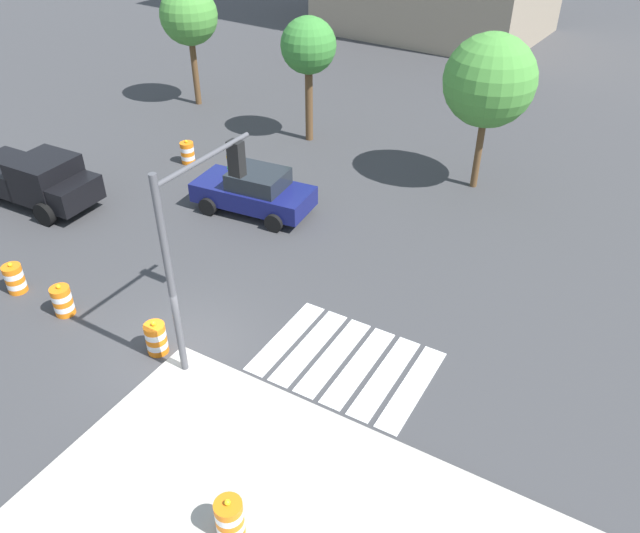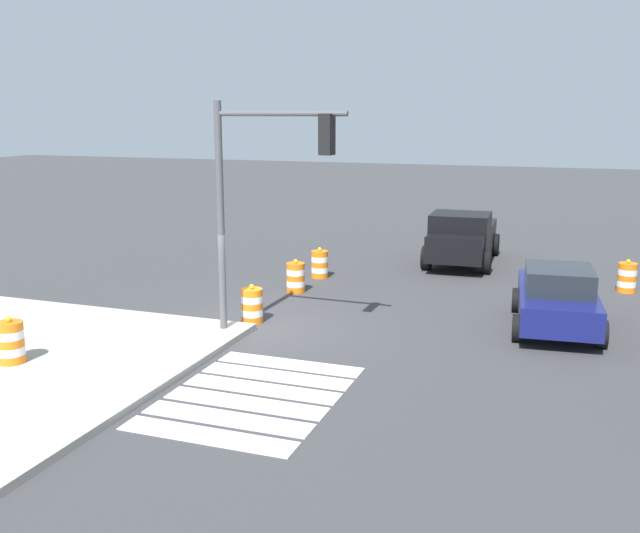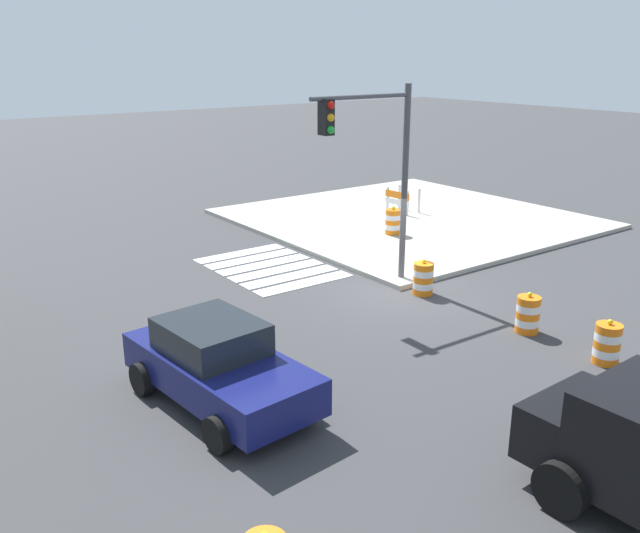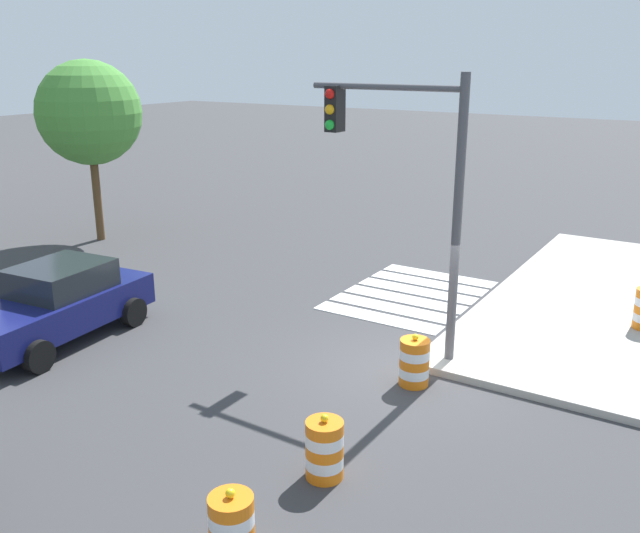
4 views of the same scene
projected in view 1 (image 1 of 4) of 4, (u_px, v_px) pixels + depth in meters
The scene contains 13 objects.
ground_plane at pixel (183, 350), 16.78m from camera, with size 120.00×120.00×0.00m, color #38383A.
crosswalk_stripes at pixel (346, 362), 16.40m from camera, with size 4.35×3.20×0.02m.
sports_car at pixel (254, 191), 22.44m from camera, with size 4.45×2.43×1.63m.
pickup_truck at pixel (37, 180), 22.83m from camera, with size 5.21×2.47×1.92m.
traffic_barrel_near_corner at pixel (156, 338), 16.49m from camera, with size 0.56×0.56×1.02m.
traffic_barrel_crosswalk_end at pixel (188, 153), 25.94m from camera, with size 0.56×0.56×1.02m.
traffic_barrel_median_near at pixel (15, 279), 18.68m from camera, with size 0.56×0.56×1.02m.
traffic_barrel_median_far at pixel (63, 301), 17.80m from camera, with size 0.56×0.56×1.02m.
traffic_barrel_on_sidewalk at pixel (230, 518), 12.02m from camera, with size 0.56×0.56×1.02m.
traffic_light_pole at pixel (198, 222), 14.67m from camera, with size 0.47×3.29×5.50m.
street_tree_streetside_near at pixel (308, 47), 25.85m from camera, with size 2.33×2.33×5.31m.
street_tree_streetside_mid at pixel (490, 81), 22.11m from camera, with size 3.31×3.31×5.83m.
street_tree_streetside_far at pixel (189, 16), 29.40m from camera, with size 2.72×2.72×5.65m.
Camera 1 is at (9.44, -8.91, 11.47)m, focal length 35.13 mm.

